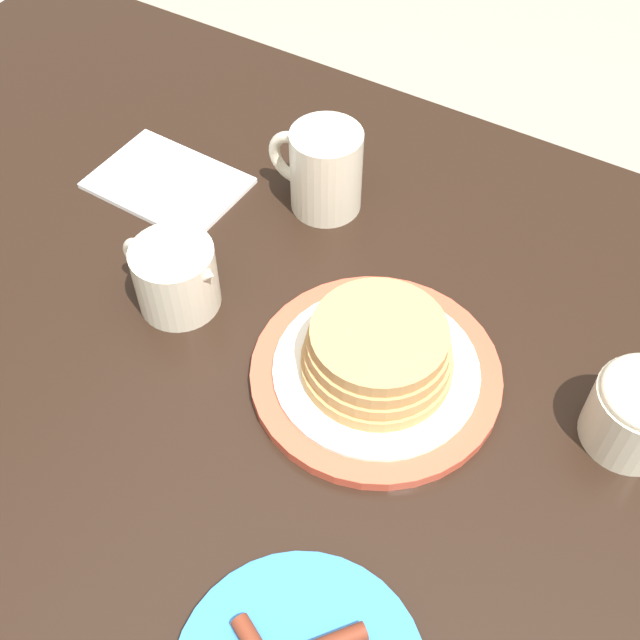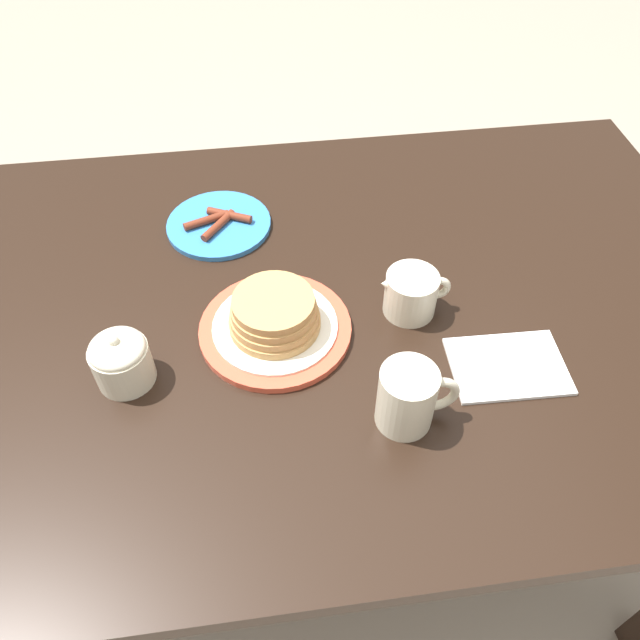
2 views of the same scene
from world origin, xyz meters
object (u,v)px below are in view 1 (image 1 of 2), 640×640
at_px(pancake_plate, 377,361).
at_px(sugar_bowl, 640,409).
at_px(creamer_pitcher, 176,276).
at_px(napkin, 168,183).
at_px(coffee_mug, 324,169).

relative_size(pancake_plate, sugar_bowl, 2.56).
height_order(creamer_pitcher, napkin, creamer_pitcher).
height_order(pancake_plate, napkin, pancake_plate).
relative_size(pancake_plate, napkin, 1.37).
bearing_deg(napkin, pancake_plate, 160.97).
relative_size(pancake_plate, coffee_mug, 2.10).
height_order(coffee_mug, sugar_bowl, coffee_mug).
relative_size(coffee_mug, creamer_pitcher, 0.96).
distance_m(pancake_plate, sugar_bowl, 0.23).
xyz_separation_m(pancake_plate, napkin, (0.33, -0.11, -0.02)).
height_order(pancake_plate, sugar_bowl, sugar_bowl).
bearing_deg(creamer_pitcher, napkin, -48.10).
relative_size(pancake_plate, creamer_pitcher, 2.01).
bearing_deg(sugar_bowl, creamer_pitcher, 10.12).
xyz_separation_m(coffee_mug, sugar_bowl, (-0.38, 0.12, -0.01)).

